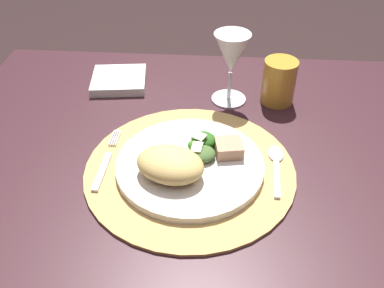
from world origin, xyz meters
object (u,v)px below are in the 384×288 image
Objects in this scene: dinner_plate at (190,165)px; wine_glass at (231,56)px; amber_tumbler at (279,82)px; fork at (106,162)px; spoon at (276,161)px; napkin at (119,80)px; dining_table at (223,235)px.

dinner_plate is 1.69× the size of wine_glass.
amber_tumbler is at bearing 1.52° from wine_glass.
spoon is (0.30, 0.02, -0.00)m from fork.
fork is 1.37× the size of napkin.
dining_table is at bearing 178.50° from spoon.
dinner_plate is at bearing -1.06° from fork.
spoon is at bearing -37.28° from napkin.
fork is 0.30m from spoon.
spoon is at bearing 10.03° from dinner_plate.
spoon is at bearing -1.50° from dining_table.
dinner_plate is 0.15m from fork.
napkin is at bearing 172.59° from amber_tumbler.
dinner_plate is at bearing -169.97° from spoon.
napkin is at bearing 168.93° from wine_glass.
fork is at bearing -132.92° from wine_glass.
napkin is 0.79× the size of wine_glass.
fork reaches higher than dining_table.
napkin is at bearing 97.05° from fork.
fork is at bearing -143.80° from amber_tumbler.
dining_table is 6.84× the size of fork.
dinner_plate is 1.57× the size of fork.
dining_table is 0.38m from wine_glass.
dinner_plate is 2.69× the size of amber_tumbler.
napkin is at bearing 142.72° from spoon.
fork is 0.28m from napkin.
spoon reaches higher than dining_table.
napkin is 0.36m from amber_tumbler.
fork is 1.72× the size of amber_tumbler.
wine_glass reaches higher than spoon.
amber_tumbler reaches higher than napkin.
spoon is (0.15, 0.03, -0.00)m from dinner_plate.
amber_tumbler is (0.17, 0.24, 0.04)m from dinner_plate.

